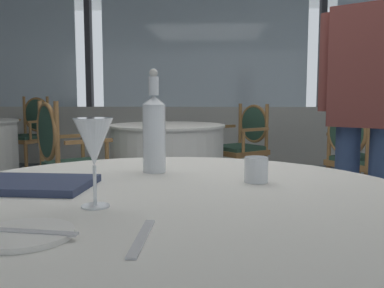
# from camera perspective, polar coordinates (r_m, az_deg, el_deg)

# --- Properties ---
(ground_plane) EXTENTS (13.99, 13.99, 0.00)m
(ground_plane) POSITION_cam_1_polar(r_m,az_deg,el_deg) (2.52, -0.17, -16.86)
(ground_plane) COLOR #4C5156
(window_wall_far) EXTENTS (10.76, 0.14, 2.72)m
(window_wall_far) POSITION_cam_1_polar(r_m,az_deg,el_deg) (6.24, 1.61, 7.22)
(window_wall_far) COLOR beige
(window_wall_far) RESTS_ON ground_plane
(side_plate) EXTENTS (0.18, 0.18, 0.01)m
(side_plate) POSITION_cam_1_polar(r_m,az_deg,el_deg) (0.82, -21.76, -11.28)
(side_plate) COLOR white
(side_plate) RESTS_ON foreground_table
(butter_knife) EXTENTS (0.20, 0.04, 0.00)m
(butter_knife) POSITION_cam_1_polar(r_m,az_deg,el_deg) (0.82, -21.78, -10.93)
(butter_knife) COLOR silver
(butter_knife) RESTS_ON foreground_table
(dinner_fork) EXTENTS (0.02, 0.20, 0.00)m
(dinner_fork) POSITION_cam_1_polar(r_m,az_deg,el_deg) (0.76, -6.78, -12.43)
(dinner_fork) COLOR silver
(dinner_fork) RESTS_ON foreground_table
(water_bottle) EXTENTS (0.07, 0.07, 0.34)m
(water_bottle) POSITION_cam_1_polar(r_m,az_deg,el_deg) (1.39, -5.14, 1.76)
(water_bottle) COLOR white
(water_bottle) RESTS_ON foreground_table
(wine_glass) EXTENTS (0.09, 0.09, 0.20)m
(wine_glass) POSITION_cam_1_polar(r_m,az_deg,el_deg) (0.96, -13.14, 0.08)
(wine_glass) COLOR white
(wine_glass) RESTS_ON foreground_table
(water_tumbler) EXTENTS (0.07, 0.07, 0.07)m
(water_tumbler) POSITION_cam_1_polar(r_m,az_deg,el_deg) (1.25, 8.67, -3.43)
(water_tumbler) COLOR white
(water_tumbler) RESTS_ON foreground_table
(menu_book) EXTENTS (0.33, 0.24, 0.02)m
(menu_book) POSITION_cam_1_polar(r_m,az_deg,el_deg) (1.24, -20.84, -5.08)
(menu_book) COLOR #2D3856
(menu_book) RESTS_ON foreground_table
(dining_chair_0_1) EXTENTS (0.63, 0.60, 1.00)m
(dining_chair_0_1) POSITION_cam_1_polar(r_m,az_deg,el_deg) (5.84, -21.00, 1.91)
(dining_chair_0_1) COLOR olive
(dining_chair_0_1) RESTS_ON ground_plane
(dining_chair_1_1) EXTENTS (0.63, 0.65, 0.91)m
(dining_chair_1_1) POSITION_cam_1_polar(r_m,az_deg,el_deg) (3.85, 21.37, -0.96)
(dining_chair_1_1) COLOR olive
(dining_chair_1_1) RESTS_ON ground_plane
(background_table_2) EXTENTS (1.05, 1.05, 0.75)m
(background_table_2) POSITION_cam_1_polar(r_m,az_deg,el_deg) (3.87, -3.34, -2.87)
(background_table_2) COLOR silver
(background_table_2) RESTS_ON ground_plane
(dining_chair_2_0) EXTENTS (0.65, 0.66, 0.92)m
(dining_chair_2_0) POSITION_cam_1_polar(r_m,az_deg,el_deg) (4.42, 7.11, 0.47)
(dining_chair_2_0) COLOR olive
(dining_chair_2_0) RESTS_ON ground_plane
(dining_chair_2_1) EXTENTS (0.65, 0.66, 0.96)m
(dining_chair_2_1) POSITION_cam_1_polar(r_m,az_deg,el_deg) (3.43, -16.99, -1.25)
(dining_chair_2_1) COLOR olive
(dining_chair_2_1) RESTS_ON ground_plane
(diner_person_0) EXTENTS (0.44, 0.37, 1.71)m
(diner_person_0) POSITION_cam_1_polar(r_m,az_deg,el_deg) (2.42, 22.57, 5.50)
(diner_person_0) COLOR #334770
(diner_person_0) RESTS_ON ground_plane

